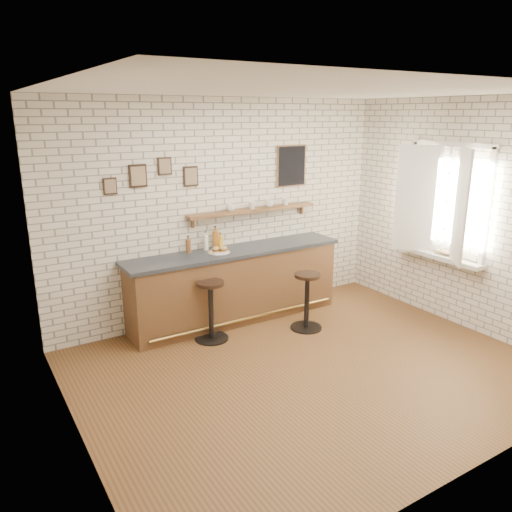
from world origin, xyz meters
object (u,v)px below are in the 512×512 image
object	(u,v)px
shelf_cup_b	(252,205)
shelf_cup_c	(270,203)
ciabatta_sandwich	(220,249)
condiment_bottle_yellow	(220,241)
bar_stool_left	(211,309)
bitters_bottle_brown	(188,246)
book_lower	(443,255)
sandwich_plate	(219,252)
bitters_bottle_white	(206,242)
bar_stool_right	(307,299)
bitters_bottle_amber	(216,239)
shelf_cup_a	(231,208)
shelf_cup_d	(286,202)
book_upper	(440,253)
bar_counter	(236,285)

from	to	relation	value
shelf_cup_b	shelf_cup_c	world-z (taller)	shelf_cup_b
ciabatta_sandwich	condiment_bottle_yellow	distance (m)	0.25
bar_stool_left	bitters_bottle_brown	bearing A→B (deg)	91.04
book_lower	sandwich_plate	bearing A→B (deg)	139.21
bitters_bottle_white	condiment_bottle_yellow	distance (m)	0.22
book_lower	bar_stool_right	bearing A→B (deg)	145.94
ciabatta_sandwich	bar_stool_right	distance (m)	1.34
condiment_bottle_yellow	bitters_bottle_white	bearing A→B (deg)	180.00
bitters_bottle_brown	bitters_bottle_amber	xyz separation A→B (m)	(0.40, 0.00, 0.03)
sandwich_plate	shelf_cup_c	size ratio (longest dim) A/B	2.25
bitters_bottle_amber	sandwich_plate	bearing A→B (deg)	-106.08
shelf_cup_b	shelf_cup_c	bearing A→B (deg)	-53.81
shelf_cup_a	bitters_bottle_white	bearing A→B (deg)	151.61
shelf_cup_c	book_lower	bearing A→B (deg)	-118.40
shelf_cup_a	shelf_cup_d	bearing A→B (deg)	-29.21
sandwich_plate	bar_stool_right	world-z (taller)	sandwich_plate
sandwich_plate	shelf_cup_c	bearing A→B (deg)	13.07
sandwich_plate	shelf_cup_c	distance (m)	1.10
condiment_bottle_yellow	shelf_cup_c	bearing A→B (deg)	0.40
sandwich_plate	shelf_cup_b	xyz separation A→B (m)	(0.65, 0.22, 0.54)
ciabatta_sandwich	shelf_cup_a	world-z (taller)	shelf_cup_a
condiment_bottle_yellow	book_upper	bearing A→B (deg)	-33.21
ciabatta_sandwich	bar_stool_left	size ratio (longest dim) A/B	0.28
sandwich_plate	bitters_bottle_white	size ratio (longest dim) A/B	1.09
shelf_cup_b	ciabatta_sandwich	bearing A→B (deg)	145.08
bitters_bottle_amber	bitters_bottle_brown	bearing A→B (deg)	-180.00
book_lower	bitters_bottle_white	bearing A→B (deg)	136.63
condiment_bottle_yellow	shelf_cup_d	distance (m)	1.18
ciabatta_sandwich	shelf_cup_b	world-z (taller)	shelf_cup_b
sandwich_plate	bitters_bottle_brown	size ratio (longest dim) A/B	1.23
bitters_bottle_brown	bitters_bottle_white	size ratio (longest dim) A/B	0.89
bar_stool_left	bar_counter	bearing A→B (deg)	34.50
bar_stool_right	shelf_cup_b	size ratio (longest dim) A/B	6.94
sandwich_plate	bitters_bottle_white	bearing A→B (deg)	111.96
bar_counter	bitters_bottle_amber	bearing A→B (deg)	135.43
sandwich_plate	shelf_cup_b	size ratio (longest dim) A/B	2.53
bitters_bottle_brown	book_lower	bearing A→B (deg)	-29.38
bitters_bottle_brown	book_lower	distance (m)	3.43
shelf_cup_b	shelf_cup_a	bearing A→B (deg)	126.19
bitters_bottle_white	bar_stool_right	world-z (taller)	bitters_bottle_white
bar_stool_right	book_upper	bearing A→B (deg)	-21.25
bar_counter	ciabatta_sandwich	xyz separation A→B (m)	(-0.25, -0.02, 0.55)
shelf_cup_b	shelf_cup_d	bearing A→B (deg)	-53.81
bitters_bottle_brown	bitters_bottle_white	xyz separation A→B (m)	(0.26, 0.00, 0.01)
bar_counter	shelf_cup_c	world-z (taller)	shelf_cup_c
bar_stool_left	bitters_bottle_amber	bearing A→B (deg)	56.88
shelf_cup_d	shelf_cup_b	bearing A→B (deg)	-169.60
condiment_bottle_yellow	shelf_cup_b	xyz separation A→B (m)	(0.51, 0.01, 0.45)
bar_counter	bitters_bottle_brown	distance (m)	0.87
bitters_bottle_brown	shelf_cup_a	xyz separation A→B (m)	(0.65, 0.01, 0.45)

